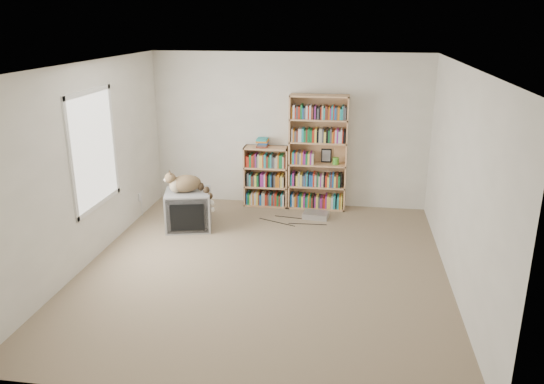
# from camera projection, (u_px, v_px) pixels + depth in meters

# --- Properties ---
(floor) EXTENTS (4.50, 5.00, 0.01)m
(floor) POSITION_uv_depth(u_px,v_px,m) (264.00, 268.00, 6.69)
(floor) COLOR gray
(floor) RESTS_ON ground
(wall_back) EXTENTS (4.50, 0.02, 2.50)m
(wall_back) POSITION_uv_depth(u_px,v_px,m) (289.00, 131.00, 8.65)
(wall_back) COLOR white
(wall_back) RESTS_ON floor
(wall_front) EXTENTS (4.50, 0.02, 2.50)m
(wall_front) POSITION_uv_depth(u_px,v_px,m) (209.00, 265.00, 3.95)
(wall_front) COLOR white
(wall_front) RESTS_ON floor
(wall_left) EXTENTS (0.02, 5.00, 2.50)m
(wall_left) POSITION_uv_depth(u_px,v_px,m) (87.00, 165.00, 6.62)
(wall_left) COLOR white
(wall_left) RESTS_ON floor
(wall_right) EXTENTS (0.02, 5.00, 2.50)m
(wall_right) POSITION_uv_depth(u_px,v_px,m) (460.00, 181.00, 5.98)
(wall_right) COLOR white
(wall_right) RESTS_ON floor
(ceiling) EXTENTS (4.50, 5.00, 0.02)m
(ceiling) POSITION_uv_depth(u_px,v_px,m) (263.00, 65.00, 5.91)
(ceiling) COLOR white
(ceiling) RESTS_ON wall_back
(window) EXTENTS (0.02, 1.22, 1.52)m
(window) POSITION_uv_depth(u_px,v_px,m) (94.00, 150.00, 6.76)
(window) COLOR white
(window) RESTS_ON wall_left
(crt_tv) EXTENTS (0.77, 0.73, 0.57)m
(crt_tv) POSITION_uv_depth(u_px,v_px,m) (189.00, 210.00, 7.89)
(crt_tv) COLOR gray
(crt_tv) RESTS_ON floor
(cat) EXTENTS (0.77, 0.48, 0.55)m
(cat) POSITION_uv_depth(u_px,v_px,m) (189.00, 186.00, 7.74)
(cat) COLOR #342415
(cat) RESTS_ON crt_tv
(bookcase_tall) EXTENTS (0.93, 0.30, 1.86)m
(bookcase_tall) POSITION_uv_depth(u_px,v_px,m) (318.00, 156.00, 8.56)
(bookcase_tall) COLOR tan
(bookcase_tall) RESTS_ON floor
(bookcase_short) EXTENTS (0.73, 0.30, 1.00)m
(bookcase_short) POSITION_uv_depth(u_px,v_px,m) (266.00, 178.00, 8.81)
(bookcase_short) COLOR tan
(bookcase_short) RESTS_ON floor
(book_stack) EXTENTS (0.20, 0.26, 0.14)m
(book_stack) POSITION_uv_depth(u_px,v_px,m) (263.00, 143.00, 8.62)
(book_stack) COLOR red
(book_stack) RESTS_ON bookcase_short
(green_mug) EXTENTS (0.10, 0.10, 0.11)m
(green_mug) POSITION_uv_depth(u_px,v_px,m) (336.00, 161.00, 8.52)
(green_mug) COLOR green
(green_mug) RESTS_ON bookcase_tall
(framed_print) EXTENTS (0.17, 0.05, 0.22)m
(framed_print) POSITION_uv_depth(u_px,v_px,m) (326.00, 155.00, 8.62)
(framed_print) COLOR black
(framed_print) RESTS_ON bookcase_tall
(dvd_player) EXTENTS (0.42, 0.32, 0.09)m
(dvd_player) POSITION_uv_depth(u_px,v_px,m) (316.00, 215.00, 8.35)
(dvd_player) COLOR silver
(dvd_player) RESTS_ON floor
(wall_outlet) EXTENTS (0.01, 0.08, 0.13)m
(wall_outlet) POSITION_uv_depth(u_px,v_px,m) (140.00, 197.00, 8.33)
(wall_outlet) COLOR silver
(wall_outlet) RESTS_ON wall_left
(floor_cables) EXTENTS (1.20, 0.70, 0.01)m
(floor_cables) POSITION_uv_depth(u_px,v_px,m) (272.00, 223.00, 8.14)
(floor_cables) COLOR black
(floor_cables) RESTS_ON floor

